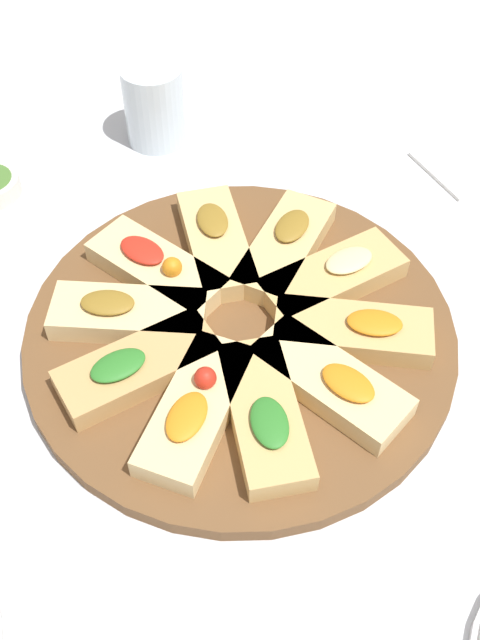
# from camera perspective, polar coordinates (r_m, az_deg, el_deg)

# --- Properties ---
(ground_plane) EXTENTS (3.00, 3.00, 0.00)m
(ground_plane) POSITION_cam_1_polar(r_m,az_deg,el_deg) (0.76, 0.00, -1.41)
(ground_plane) COLOR silver
(serving_board) EXTENTS (0.43, 0.43, 0.02)m
(serving_board) POSITION_cam_1_polar(r_m,az_deg,el_deg) (0.76, 0.00, -1.00)
(serving_board) COLOR brown
(serving_board) RESTS_ON ground_plane
(focaccia_slice_0) EXTENTS (0.13, 0.16, 0.03)m
(focaccia_slice_0) POSITION_cam_1_polar(r_m,az_deg,el_deg) (0.81, 3.44, 5.61)
(focaccia_slice_0) COLOR #DBB775
(focaccia_slice_0) RESTS_ON serving_board
(focaccia_slice_1) EXTENTS (0.08, 0.16, 0.03)m
(focaccia_slice_1) POSITION_cam_1_polar(r_m,az_deg,el_deg) (0.82, -1.82, 6.02)
(focaccia_slice_1) COLOR #DBB775
(focaccia_slice_1) RESTS_ON serving_board
(focaccia_slice_2) EXTENTS (0.15, 0.15, 0.04)m
(focaccia_slice_2) POSITION_cam_1_polar(r_m,az_deg,el_deg) (0.79, -6.37, 3.97)
(focaccia_slice_2) COLOR #E5C689
(focaccia_slice_2) RESTS_ON serving_board
(focaccia_slice_3) EXTENTS (0.16, 0.09, 0.03)m
(focaccia_slice_3) POSITION_cam_1_polar(r_m,az_deg,el_deg) (0.75, -8.58, 0.50)
(focaccia_slice_3) COLOR #E5C689
(focaccia_slice_3) RESTS_ON serving_board
(focaccia_slice_4) EXTENTS (0.16, 0.12, 0.03)m
(focaccia_slice_4) POSITION_cam_1_polar(r_m,az_deg,el_deg) (0.71, -7.82, -3.55)
(focaccia_slice_4) COLOR tan
(focaccia_slice_4) RESTS_ON serving_board
(focaccia_slice_5) EXTENTS (0.12, 0.16, 0.04)m
(focaccia_slice_5) POSITION_cam_1_polar(r_m,az_deg,el_deg) (0.68, -3.37, -6.73)
(focaccia_slice_5) COLOR #E5C689
(focaccia_slice_5) RESTS_ON serving_board
(focaccia_slice_6) EXTENTS (0.07, 0.16, 0.03)m
(focaccia_slice_6) POSITION_cam_1_polar(r_m,az_deg,el_deg) (0.68, 1.89, -7.20)
(focaccia_slice_6) COLOR tan
(focaccia_slice_6) RESTS_ON serving_board
(focaccia_slice_7) EXTENTS (0.15, 0.15, 0.03)m
(focaccia_slice_7) POSITION_cam_1_polar(r_m,az_deg,el_deg) (0.70, 6.93, -4.68)
(focaccia_slice_7) COLOR #E5C689
(focaccia_slice_7) RESTS_ON serving_board
(focaccia_slice_8) EXTENTS (0.16, 0.10, 0.03)m
(focaccia_slice_8) POSITION_cam_1_polar(r_m,az_deg,el_deg) (0.74, 8.69, -0.80)
(focaccia_slice_8) COLOR tan
(focaccia_slice_8) RESTS_ON serving_board
(focaccia_slice_9) EXTENTS (0.16, 0.12, 0.03)m
(focaccia_slice_9) POSITION_cam_1_polar(r_m,az_deg,el_deg) (0.78, 7.12, 3.28)
(focaccia_slice_9) COLOR tan
(focaccia_slice_9) RESTS_ON serving_board
(water_glass) EXTENTS (0.08, 0.08, 0.10)m
(water_glass) POSITION_cam_1_polar(r_m,az_deg,el_deg) (0.98, -6.55, 16.01)
(water_glass) COLOR silver
(water_glass) RESTS_ON ground_plane
(napkin_stack) EXTENTS (0.15, 0.14, 0.01)m
(napkin_stack) POSITION_cam_1_polar(r_m,az_deg,el_deg) (1.00, 17.20, 11.54)
(napkin_stack) COLOR white
(napkin_stack) RESTS_ON ground_plane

